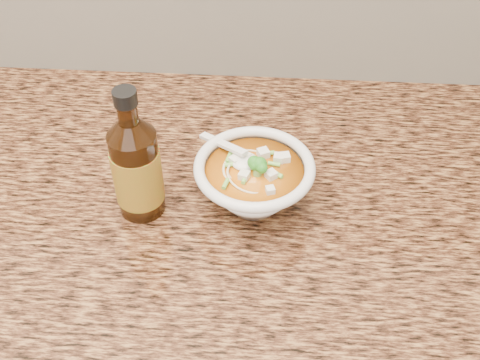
{
  "coord_description": "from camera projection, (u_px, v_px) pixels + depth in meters",
  "views": [
    {
      "loc": [
        0.38,
        1.06,
        1.53
      ],
      "look_at": [
        0.34,
        1.66,
        0.94
      ],
      "focal_mm": 45.0,
      "sensor_mm": 36.0,
      "label": 1
    }
  ],
  "objects": [
    {
      "name": "counter_slab",
      "position": [
        21.0,
        194.0,
        0.91
      ],
      "size": [
        4.0,
        0.68,
        0.04
      ],
      "primitive_type": "cube",
      "color": "olive",
      "rests_on": "cabinet"
    },
    {
      "name": "hot_sauce_bottle",
      "position": [
        137.0,
        168.0,
        0.81
      ],
      "size": [
        0.08,
        0.08,
        0.21
      ],
      "rotation": [
        0.0,
        0.0,
        -0.14
      ],
      "color": "#351907",
      "rests_on": "counter_slab"
    },
    {
      "name": "soup_bowl",
      "position": [
        254.0,
        183.0,
        0.85
      ],
      "size": [
        0.17,
        0.17,
        0.09
      ],
      "rotation": [
        0.0,
        0.0,
        -0.15
      ],
      "color": "silver",
      "rests_on": "counter_slab"
    },
    {
      "name": "cabinet",
      "position": [
        77.0,
        348.0,
        1.23
      ],
      "size": [
        4.0,
        0.65,
        0.86
      ],
      "primitive_type": "cube",
      "color": "#372210",
      "rests_on": "ground"
    }
  ]
}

